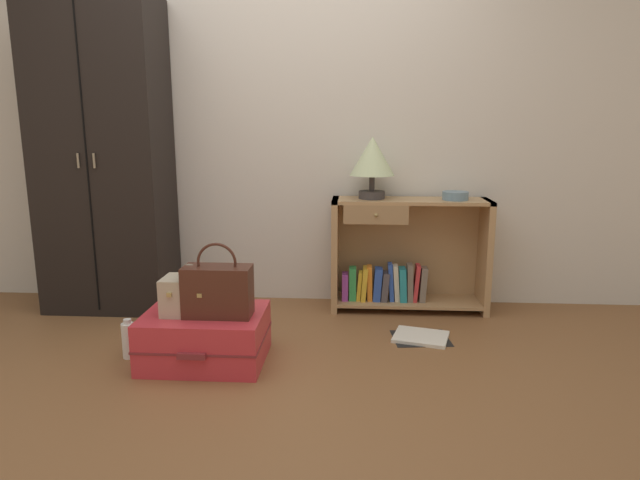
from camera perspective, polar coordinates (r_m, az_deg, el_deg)
ground_plane at (r=2.62m, az=-7.94°, el=-15.72°), size 9.00×9.00×0.00m
back_wall at (r=3.81m, az=-3.87°, el=13.16°), size 6.40×0.10×2.60m
wardrobe at (r=3.85m, az=-21.62°, el=7.91°), size 0.80×0.47×2.00m
bookshelf at (r=3.67m, az=8.65°, el=-1.83°), size 1.02×0.32×0.74m
table_lamp at (r=3.56m, az=5.47°, el=8.43°), size 0.29×0.29×0.40m
bowl at (r=3.61m, az=13.92°, el=4.50°), size 0.17×0.17×0.05m
suitcase_large at (r=2.95m, az=-11.85°, el=-9.84°), size 0.62×0.50×0.27m
train_case at (r=2.87m, az=-13.33°, el=-5.62°), size 0.28×0.20×0.26m
handbag at (r=2.80m, az=-10.60°, el=-5.16°), size 0.34×0.16×0.38m
bottle at (r=3.11m, az=-19.31°, el=-9.78°), size 0.07×0.07×0.21m
open_book_on_floor at (r=3.27m, az=10.46°, el=-9.92°), size 0.36×0.32×0.02m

